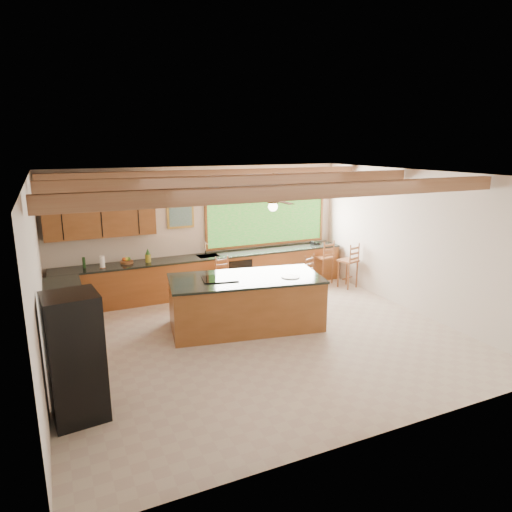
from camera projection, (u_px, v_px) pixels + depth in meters
name	position (u px, v px, depth m)	size (l,w,h in m)	color
ground	(260.00, 338.00, 8.48)	(7.20, 7.20, 0.00)	#C1B4A0
room_shell	(237.00, 215.00, 8.46)	(7.27, 6.54, 3.02)	beige
counter_run	(180.00, 283.00, 10.26)	(7.12, 3.10, 1.23)	brown
island	(246.00, 302.00, 8.88)	(3.10, 1.85, 1.03)	brown
refrigerator	(75.00, 357.00, 5.83)	(0.73, 0.71, 1.70)	black
bar_stool_a	(220.00, 273.00, 10.49)	(0.40, 0.40, 1.04)	brown
bar_stool_b	(305.00, 273.00, 10.44)	(0.49, 0.49, 1.07)	brown
bar_stool_c	(325.00, 258.00, 11.62)	(0.46, 0.46, 1.14)	brown
bar_stool_d	(350.00, 262.00, 11.26)	(0.50, 0.50, 1.14)	brown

